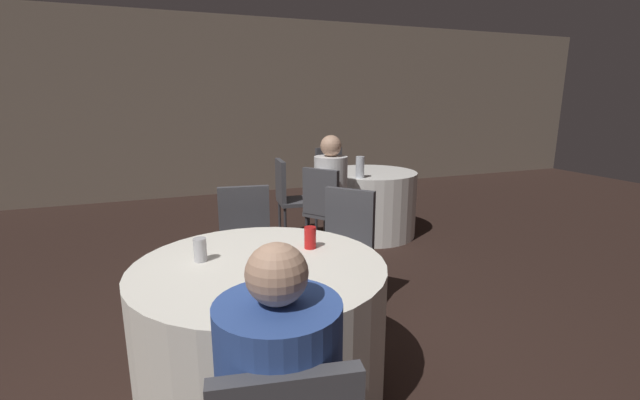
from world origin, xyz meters
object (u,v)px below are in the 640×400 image
chair_near_northeast (344,240)px  chair_far_north (332,175)px  soda_can_red (310,238)px  chair_far_west (289,193)px  chair_near_north (246,236)px  chair_far_southwest (326,205)px  soda_can_silver (200,250)px  bottle_far (360,167)px  pizza_plate_near (275,272)px  person_white_shirt (334,195)px  table_near (261,330)px  table_far (369,203)px

chair_near_northeast → chair_far_north: (0.94, 2.51, 0.00)m
soda_can_red → chair_far_west: bearing=76.2°
chair_near_north → chair_far_southwest: bearing=-135.8°
soda_can_silver → bottle_far: bearing=45.4°
chair_near_northeast → soda_can_red: bearing=98.9°
chair_near_north → bottle_far: (1.39, 0.92, 0.30)m
chair_far_southwest → pizza_plate_near: (-1.00, -1.87, 0.20)m
chair_near_northeast → soda_can_red: 0.78m
chair_near_northeast → chair_near_north: 0.74m
soda_can_silver → bottle_far: bottle_far is taller
chair_near_north → person_white_shirt: person_white_shirt is taller
chair_far_north → chair_near_north: bearing=48.7°
soda_can_silver → bottle_far: 2.55m
person_white_shirt → chair_far_southwest: bearing=-90.0°
table_near → chair_far_southwest: (1.04, 1.73, 0.18)m
table_far → chair_far_west: chair_far_west is taller
chair_far_southwest → person_white_shirt: bearing=90.0°
chair_far_north → bottle_far: bottle_far is taller
table_near → pizza_plate_near: pizza_plate_near is taller
chair_near_northeast → pizza_plate_near: 1.14m
table_far → chair_far_west: (-0.94, 0.09, 0.18)m
soda_can_silver → chair_far_north: bearing=57.0°
chair_near_north → pizza_plate_near: 1.21m
pizza_plate_near → bottle_far: (1.48, 2.11, 0.11)m
chair_far_west → soda_can_red: (-0.55, -2.24, 0.25)m
chair_near_north → chair_far_southwest: (0.91, 0.68, 0.00)m
chair_far_west → soda_can_red: 2.32m
pizza_plate_near → soda_can_silver: size_ratio=1.86×
chair_near_north → soda_can_red: bearing=108.8°
soda_can_red → bottle_far: size_ratio=0.54×
chair_near_northeast → chair_far_north: size_ratio=1.00×
chair_far_southwest → pizza_plate_near: bearing=-64.0°
chair_far_north → table_near: bearing=56.7°
chair_near_north → pizza_plate_near: chair_near_north is taller
chair_far_west → chair_far_north: size_ratio=1.00×
table_near → pizza_plate_near: size_ratio=5.63×
table_far → soda_can_red: size_ratio=8.66×
chair_far_west → chair_near_northeast: bearing=2.6°
person_white_shirt → soda_can_silver: size_ratio=9.88×
chair_near_northeast → chair_far_west: same height
bottle_far → table_near: bearing=-127.7°
chair_near_northeast → chair_far_west: (0.08, 1.67, 0.00)m
person_white_shirt → chair_near_northeast: bearing=-55.2°
table_near → bottle_far: 2.53m
table_far → chair_far_west: size_ratio=1.17×
chair_far_southwest → table_near: bearing=-67.1°
table_near → soda_can_silver: 0.53m
chair_far_west → soda_can_silver: (-1.14, -2.22, 0.25)m
chair_near_north → chair_far_southwest: size_ratio=1.00×
chair_near_north → person_white_shirt: (1.04, 0.78, 0.06)m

